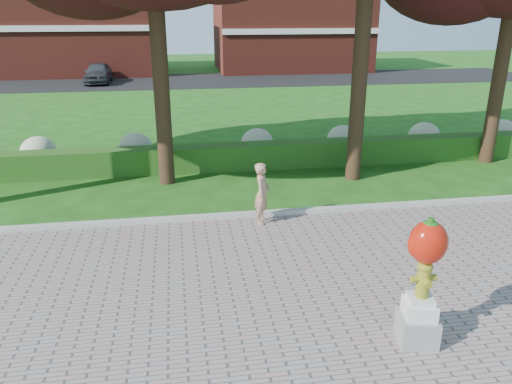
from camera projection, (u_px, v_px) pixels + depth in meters
ground at (273, 280)px, 9.39m from camera, size 100.00×100.00×0.00m
curb at (250, 215)px, 12.15m from camera, size 40.00×0.18×0.15m
lawn_hedge at (231, 157)px, 15.74m from camera, size 24.00×0.70×0.80m
hydrangea_row at (245, 144)px, 16.70m from camera, size 20.10×1.10×0.99m
street at (198, 80)px, 35.33m from camera, size 50.00×8.00×0.02m
building_left at (61, 27)px, 38.19m from camera, size 14.00×8.00×7.00m
building_right at (290, 29)px, 40.97m from camera, size 12.00×8.00×6.40m
hydrant_sculpture at (423, 279)px, 7.24m from camera, size 0.64×0.64×2.03m
woman at (262, 193)px, 11.57m from camera, size 0.52×0.62×1.47m
parked_car at (98, 73)px, 33.83m from camera, size 1.68×4.06×1.38m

